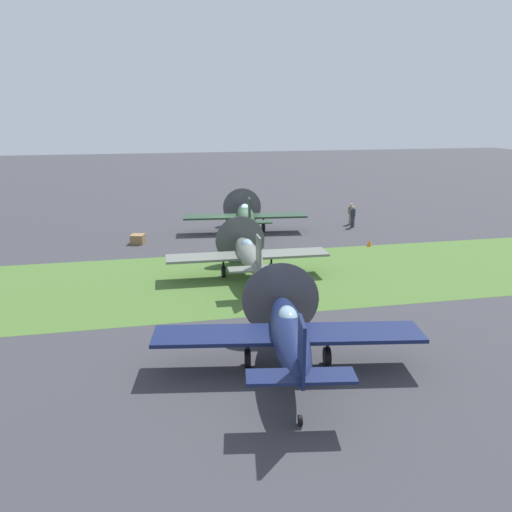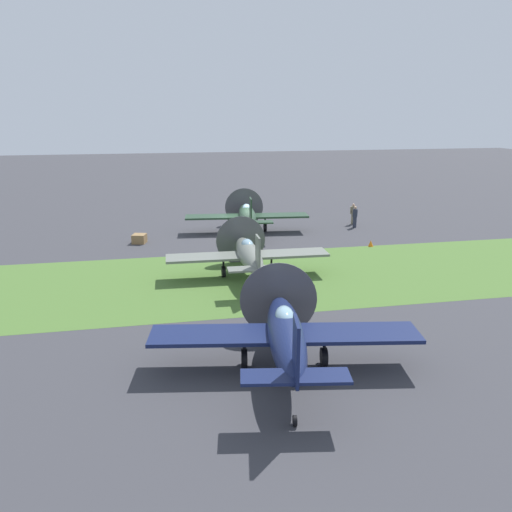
% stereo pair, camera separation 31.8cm
% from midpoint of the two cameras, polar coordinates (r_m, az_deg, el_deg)
% --- Properties ---
extents(ground_plane, '(160.00, 160.00, 0.00)m').
position_cam_midpoint_polar(ground_plane, '(39.08, -1.94, 2.25)').
color(ground_plane, '#38383D').
extents(grass_verge, '(120.00, 11.00, 0.01)m').
position_cam_midpoint_polar(grass_verge, '(29.30, 1.39, -2.39)').
color(grass_verge, '#476B2D').
rests_on(grass_verge, ground).
extents(airplane_lead, '(9.55, 7.57, 3.39)m').
position_cam_midpoint_polar(airplane_lead, '(39.63, -0.75, 4.55)').
color(airplane_lead, '#233D28').
rests_on(airplane_lead, ground).
extents(airplane_wingman, '(9.21, 7.31, 3.29)m').
position_cam_midpoint_polar(airplane_wingman, '(28.93, -0.52, 0.21)').
color(airplane_wingman, slate).
rests_on(airplane_wingman, ground).
extents(airplane_trail, '(9.92, 7.90, 3.51)m').
position_cam_midpoint_polar(airplane_trail, '(18.69, 3.77, -8.51)').
color(airplane_trail, '#141E47').
rests_on(airplane_trail, ground).
extents(ground_crew_chief, '(0.38, 0.57, 1.73)m').
position_cam_midpoint_polar(ground_crew_chief, '(42.47, 11.07, 4.32)').
color(ground_crew_chief, '#2D3342').
rests_on(ground_crew_chief, ground).
extents(ground_crew_mechanic, '(0.61, 0.38, 1.73)m').
position_cam_midpoint_polar(ground_crew_mechanic, '(43.65, 10.87, 4.64)').
color(ground_crew_mechanic, '#847A5B').
rests_on(ground_crew_mechanic, ground).
extents(supply_crate, '(1.11, 1.11, 0.64)m').
position_cam_midpoint_polar(supply_crate, '(37.71, -12.50, 1.88)').
color(supply_crate, olive).
rests_on(supply_crate, ground).
extents(runway_marker_cone, '(0.36, 0.36, 0.44)m').
position_cam_midpoint_polar(runway_marker_cone, '(36.84, 12.78, 1.37)').
color(runway_marker_cone, orange).
rests_on(runway_marker_cone, ground).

